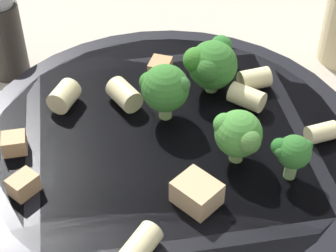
{
  "coord_description": "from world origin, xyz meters",
  "views": [
    {
      "loc": [
        0.29,
        0.06,
        0.31
      ],
      "look_at": [
        0.0,
        0.0,
        0.05
      ],
      "focal_mm": 60.0,
      "sensor_mm": 36.0,
      "label": 1
    }
  ],
  "objects": [
    {
      "name": "broccoli_floret_2",
      "position": [
        -0.02,
        -0.01,
        0.06
      ],
      "size": [
        0.03,
        0.04,
        0.04
      ],
      "color": "#93B766",
      "rests_on": "pasta_bowl"
    },
    {
      "name": "broccoli_floret_3",
      "position": [
        0.01,
        0.05,
        0.06
      ],
      "size": [
        0.03,
        0.03,
        0.04
      ],
      "color": "#93B766",
      "rests_on": "pasta_bowl"
    },
    {
      "name": "chicken_chunk_3",
      "position": [
        0.07,
        -0.08,
        0.04
      ],
      "size": [
        0.02,
        0.02,
        0.01
      ],
      "primitive_type": "cube",
      "rotation": [
        0.0,
        0.0,
        2.67
      ],
      "color": "tan",
      "rests_on": "pasta_bowl"
    },
    {
      "name": "rigatoni_2",
      "position": [
        -0.07,
        0.05,
        0.04
      ],
      "size": [
        0.03,
        0.03,
        0.02
      ],
      "primitive_type": "cylinder",
      "rotation": [
        1.57,
        0.0,
        0.54
      ],
      "color": "beige",
      "rests_on": "pasta_bowl"
    },
    {
      "name": "chicken_chunk_2",
      "position": [
        -0.07,
        -0.02,
        0.04
      ],
      "size": [
        0.02,
        0.02,
        0.01
      ],
      "primitive_type": "cube",
      "rotation": [
        0.0,
        0.0,
        3.08
      ],
      "color": "tan",
      "rests_on": "pasta_bowl"
    },
    {
      "name": "chicken_chunk_1",
      "position": [
        0.04,
        -0.1,
        0.04
      ],
      "size": [
        0.02,
        0.02,
        0.01
      ],
      "primitive_type": "cube",
      "rotation": [
        0.0,
        0.0,
        1.99
      ],
      "color": "tan",
      "rests_on": "pasta_bowl"
    },
    {
      "name": "chicken_chunk_0",
      "position": [
        0.06,
        0.03,
        0.04
      ],
      "size": [
        0.03,
        0.03,
        0.02
      ],
      "primitive_type": "cube",
      "rotation": [
        0.0,
        0.0,
        1.03
      ],
      "color": "tan",
      "rests_on": "pasta_bowl"
    },
    {
      "name": "broccoli_floret_1",
      "position": [
        -0.06,
        0.02,
        0.06
      ],
      "size": [
        0.04,
        0.04,
        0.04
      ],
      "color": "#84AD60",
      "rests_on": "pasta_bowl"
    },
    {
      "name": "rigatoni_6",
      "position": [
        -0.02,
        -0.08,
        0.04
      ],
      "size": [
        0.02,
        0.02,
        0.02
      ],
      "primitive_type": "cylinder",
      "rotation": [
        1.57,
        0.0,
        1.44
      ],
      "color": "beige",
      "rests_on": "pasta_bowl"
    },
    {
      "name": "ground_plane",
      "position": [
        0.0,
        0.0,
        0.0
      ],
      "size": [
        2.0,
        2.0,
        0.0
      ],
      "primitive_type": "plane",
      "color": "#BCB29E"
    },
    {
      "name": "rigatoni_1",
      "position": [
        -0.03,
        -0.04,
        0.04
      ],
      "size": [
        0.03,
        0.03,
        0.02
      ],
      "primitive_type": "cylinder",
      "rotation": [
        1.57,
        0.0,
        2.41
      ],
      "color": "beige",
      "rests_on": "pasta_bowl"
    },
    {
      "name": "pasta_bowl",
      "position": [
        0.0,
        0.0,
        0.02
      ],
      "size": [
        0.28,
        0.28,
        0.04
      ],
      "color": "black",
      "rests_on": "ground_plane"
    },
    {
      "name": "rigatoni_4",
      "position": [
        -0.09,
        0.02,
        0.04
      ],
      "size": [
        0.03,
        0.02,
        0.02
      ],
      "primitive_type": "cylinder",
      "rotation": [
        1.57,
        0.0,
        1.36
      ],
      "color": "beige",
      "rests_on": "pasta_bowl"
    },
    {
      "name": "rigatoni_5",
      "position": [
        0.1,
        0.01,
        0.04
      ],
      "size": [
        0.03,
        0.02,
        0.02
      ],
      "primitive_type": "cylinder",
      "rotation": [
        1.57,
        0.0,
        1.25
      ],
      "color": "beige",
      "rests_on": "pasta_bowl"
    },
    {
      "name": "pepper_shaker",
      "position": [
        -0.09,
        -0.17,
        0.05
      ],
      "size": [
        0.03,
        0.03,
        0.09
      ],
      "color": "#332D28",
      "rests_on": "ground_plane"
    },
    {
      "name": "rigatoni_0",
      "position": [
        -0.05,
        0.05,
        0.04
      ],
      "size": [
        0.02,
        0.03,
        0.02
      ],
      "primitive_type": "cylinder",
      "rotation": [
        1.57,
        0.0,
        2.77
      ],
      "color": "beige",
      "rests_on": "pasta_bowl"
    },
    {
      "name": "rigatoni_3",
      "position": [
        -0.02,
        0.11,
        0.04
      ],
      "size": [
        0.02,
        0.03,
        0.01
      ],
      "primitive_type": "cylinder",
      "rotation": [
        1.57,
        0.0,
        0.56
      ],
      "color": "beige",
      "rests_on": "pasta_bowl"
    },
    {
      "name": "broccoli_floret_0",
      "position": [
        0.02,
        0.09,
        0.06
      ],
      "size": [
        0.02,
        0.03,
        0.03
      ],
      "color": "#84AD60",
      "rests_on": "pasta_bowl"
    }
  ]
}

